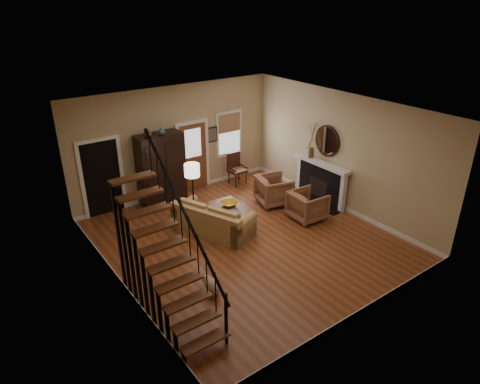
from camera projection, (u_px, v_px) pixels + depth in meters
room at (194, 167)px, 11.18m from camera, size 7.00×7.33×3.30m
staircase at (166, 242)px, 7.64m from camera, size 0.94×2.80×3.20m
fireplace at (322, 178)px, 12.47m from camera, size 0.33×1.95×2.30m
armoire at (161, 169)px, 12.24m from camera, size 1.30×0.60×2.10m
vase_a at (148, 133)px, 11.49m from camera, size 0.24×0.24×0.25m
vase_b at (161, 131)px, 11.71m from camera, size 0.20×0.20×0.21m
sofa at (213, 219)px, 10.94m from camera, size 1.61×2.24×0.77m
coffee_table at (231, 216)px, 11.34m from camera, size 0.84×1.35×0.50m
bowl at (229, 204)px, 11.35m from camera, size 0.45×0.45×0.11m
books at (234, 213)px, 10.94m from camera, size 0.24×0.33×0.06m
armchair_left at (308, 206)px, 11.59m from camera, size 0.94×0.91×0.80m
armchair_right at (274, 190)px, 12.43m from camera, size 1.14×1.12×0.85m
floor_lamp at (193, 195)px, 11.13m from camera, size 0.51×0.51×1.72m
side_chair at (237, 169)px, 13.68m from camera, size 0.54×0.54×1.02m
dog at (212, 287)px, 8.75m from camera, size 0.29×0.48×0.35m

